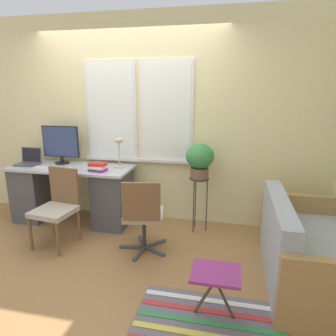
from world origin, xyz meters
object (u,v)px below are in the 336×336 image
(office_chair_swivel, at_px, (143,214))
(keyboard, at_px, (49,168))
(laptop, at_px, (29,161))
(desk_chair_wooden, at_px, (57,205))
(mouse, at_px, (70,168))
(potted_plant, at_px, (200,159))
(plant_stand, at_px, (199,185))
(folding_stool, at_px, (216,276))
(desk_lamp, at_px, (119,147))
(monitor, at_px, (61,144))
(book_stack, at_px, (98,167))
(couch_loveseat, at_px, (307,254))

(office_chair_swivel, bearing_deg, keyboard, -27.84)
(laptop, bearing_deg, desk_chair_wooden, -37.80)
(mouse, xyz_separation_m, potted_plant, (1.61, 0.22, 0.16))
(plant_stand, bearing_deg, potted_plant, 0.00)
(plant_stand, xyz_separation_m, folding_stool, (0.30, -1.49, -0.24))
(desk_lamp, bearing_deg, monitor, 178.31)
(book_stack, distance_m, desk_chair_wooden, 0.66)
(book_stack, height_order, couch_loveseat, book_stack)
(desk_lamp, bearing_deg, keyboard, -161.61)
(desk_lamp, xyz_separation_m, potted_plant, (1.05, -0.04, -0.10))
(office_chair_swivel, distance_m, plant_stand, 0.87)
(office_chair_swivel, relative_size, potted_plant, 2.02)
(laptop, relative_size, keyboard, 0.69)
(laptop, distance_m, couch_loveseat, 3.55)
(keyboard, height_order, desk_lamp, desk_lamp)
(plant_stand, bearing_deg, mouse, -172.10)
(desk_chair_wooden, relative_size, folding_stool, 2.17)
(monitor, relative_size, plant_stand, 0.75)
(mouse, bearing_deg, desk_lamp, 24.86)
(folding_stool, bearing_deg, desk_chair_wooden, 156.28)
(laptop, distance_m, book_stack, 1.07)
(desk_lamp, relative_size, desk_chair_wooden, 0.45)
(mouse, distance_m, plant_stand, 1.64)
(monitor, xyz_separation_m, desk_lamp, (0.85, -0.03, -0.00))
(book_stack, height_order, plant_stand, book_stack)
(keyboard, xyz_separation_m, mouse, (0.29, 0.02, 0.01))
(desk_chair_wooden, height_order, potted_plant, potted_plant)
(monitor, distance_m, book_stack, 0.73)
(keyboard, xyz_separation_m, potted_plant, (1.90, 0.25, 0.16))
(laptop, distance_m, desk_chair_wooden, 1.02)
(potted_plant, bearing_deg, desk_lamp, 177.97)
(desk_lamp, height_order, potted_plant, desk_lamp)
(laptop, xyz_separation_m, monitor, (0.41, 0.15, 0.22))
(mouse, height_order, couch_loveseat, mouse)
(desk_chair_wooden, height_order, couch_loveseat, desk_chair_wooden)
(monitor, height_order, desk_chair_wooden, monitor)
(laptop, xyz_separation_m, potted_plant, (2.31, 0.09, 0.12))
(office_chair_swivel, xyz_separation_m, couch_loveseat, (1.64, -0.16, -0.18))
(desk_lamp, xyz_separation_m, couch_loveseat, (2.16, -0.87, -0.77))
(monitor, distance_m, couch_loveseat, 3.24)
(mouse, height_order, potted_plant, potted_plant)
(potted_plant, bearing_deg, folding_stool, -78.53)
(monitor, distance_m, desk_lamp, 0.85)
(laptop, relative_size, mouse, 4.36)
(monitor, xyz_separation_m, potted_plant, (1.90, -0.06, -0.10))
(desk_chair_wooden, distance_m, potted_plant, 1.76)
(keyboard, bearing_deg, folding_stool, -29.33)
(book_stack, relative_size, desk_chair_wooden, 0.27)
(couch_loveseat, distance_m, plant_stand, 1.43)
(keyboard, relative_size, desk_lamp, 1.10)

